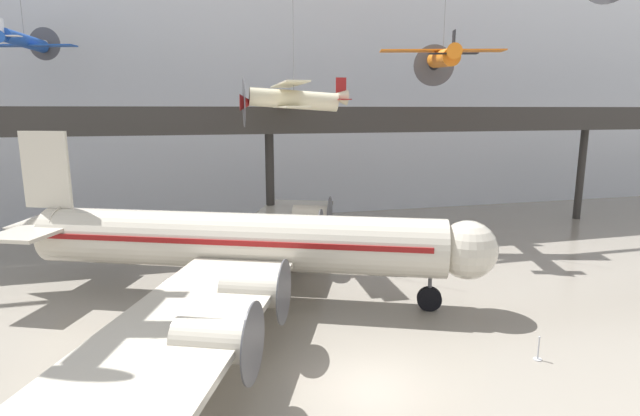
{
  "coord_description": "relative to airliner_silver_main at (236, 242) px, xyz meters",
  "views": [
    {
      "loc": [
        -6.39,
        -16.46,
        10.54
      ],
      "look_at": [
        0.25,
        8.44,
        5.42
      ],
      "focal_mm": 28.0,
      "sensor_mm": 36.0,
      "label": 1
    }
  ],
  "objects": [
    {
      "name": "stanchion_barrier",
      "position": [
        11.71,
        -10.21,
        -3.03
      ],
      "size": [
        0.36,
        0.36,
        1.08
      ],
      "color": "#B2B5BA",
      "rests_on": "ground"
    },
    {
      "name": "hangar_back_wall",
      "position": [
        4.01,
        23.18,
        10.95
      ],
      "size": [
        140.0,
        3.0,
        28.62
      ],
      "color": "silver",
      "rests_on": "ground"
    },
    {
      "name": "airliner_silver_main",
      "position": [
        0.0,
        0.0,
        0.0
      ],
      "size": [
        26.63,
        31.27,
        9.35
      ],
      "rotation": [
        0.0,
        0.0,
        -0.4
      ],
      "color": "beige",
      "rests_on": "ground"
    },
    {
      "name": "suspended_plane_orange_highwing",
      "position": [
        16.59,
        8.43,
        10.99
      ],
      "size": [
        9.37,
        7.9,
        10.35
      ],
      "rotation": [
        0.0,
        0.0,
        1.28
      ],
      "color": "orange"
    },
    {
      "name": "suspended_plane_cream_biplane",
      "position": [
        4.79,
        7.05,
        7.88
      ],
      "size": [
        7.45,
        9.14,
        13.26
      ],
      "rotation": [
        0.0,
        0.0,
        3.08
      ],
      "color": "beige"
    },
    {
      "name": "suspended_plane_blue_trainer",
      "position": [
        -13.35,
        15.26,
        12.02
      ],
      "size": [
        7.0,
        5.89,
        8.54
      ],
      "rotation": [
        0.0,
        0.0,
        1.29
      ],
      "color": "#1E4CAD"
    },
    {
      "name": "ground_plane",
      "position": [
        4.01,
        -10.37,
        -3.36
      ],
      "size": [
        260.0,
        260.0,
        0.0
      ],
      "primitive_type": "plane",
      "color": "gray"
    },
    {
      "name": "mezzanine_walkway",
      "position": [
        4.01,
        11.88,
        5.68
      ],
      "size": [
        110.0,
        3.2,
        10.73
      ],
      "color": "#2D2B28",
      "rests_on": "ground"
    }
  ]
}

